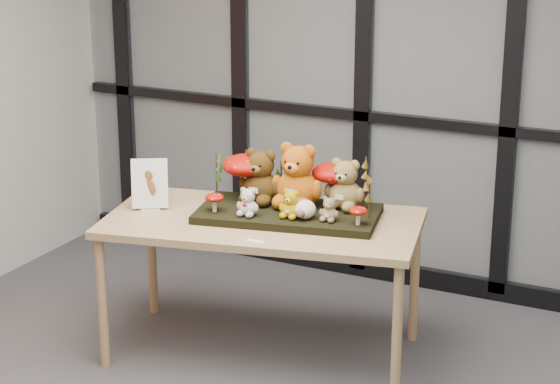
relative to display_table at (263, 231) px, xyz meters
The scene contains 22 objects.
room_shell 1.64m from the display_table, 67.70° to the right, with size 5.00×5.00×5.00m.
glass_partition 1.53m from the display_table, 68.45° to the left, with size 4.90×0.06×2.78m.
display_table is the anchor object (origin of this frame).
diorama_tray 0.16m from the display_table, 38.67° to the left, with size 0.93×0.47×0.04m, color black.
bear_pooh_yellow 0.36m from the display_table, 53.73° to the left, with size 0.29×0.26×0.38m, color #B2560E, non-canonical shape.
bear_brown_medium 0.32m from the display_table, 119.78° to the left, with size 0.24×0.22×0.32m, color #40290C, non-canonical shape.
bear_tan_back 0.50m from the display_table, 35.54° to the left, with size 0.22×0.20×0.29m, color olive, non-canonical shape.
bear_small_yellow 0.25m from the display_table, ahead, with size 0.12×0.11×0.16m, color #BA9509, non-canonical shape.
bear_white_bow 0.21m from the display_table, 117.65° to the right, with size 0.12×0.11×0.16m, color beige, non-canonical shape.
bear_beige_small 0.40m from the display_table, ahead, with size 0.11×0.10×0.14m, color #8C7452, non-canonical shape.
plush_cream_hedgehog 0.29m from the display_table, ahead, with size 0.08×0.07×0.11m, color white, non-canonical shape.
mushroom_back_left 0.34m from the display_table, 140.16° to the left, with size 0.24×0.24×0.27m, color #980C04, non-canonical shape.
mushroom_back_right 0.45m from the display_table, 45.64° to the left, with size 0.22×0.22×0.25m, color #980C04, non-canonical shape.
mushroom_front_left 0.29m from the display_table, 155.62° to the right, with size 0.10×0.10×0.11m, color #980C04, non-canonical shape.
mushroom_front_right 0.54m from the display_table, ahead, with size 0.09×0.09×0.10m, color #980C04, non-canonical shape.
sprig_green_far_left 0.42m from the display_table, 161.14° to the left, with size 0.05×0.05×0.24m, color black, non-canonical shape.
sprig_green_mid_left 0.37m from the display_table, 135.46° to the left, with size 0.05×0.05×0.26m, color black, non-canonical shape.
sprig_dry_far_right 0.59m from the display_table, 29.86° to the left, with size 0.05×0.05×0.29m, color brown, non-canonical shape.
sprig_dry_mid_right 0.59m from the display_table, 16.34° to the left, with size 0.05×0.05×0.24m, color brown, non-canonical shape.
sprig_green_centre 0.32m from the display_table, 92.83° to the left, with size 0.05×0.05×0.21m, color black, non-canonical shape.
sign_holder 0.65m from the display_table, 169.64° to the right, with size 0.19×0.15×0.27m.
label_card 0.33m from the display_table, 69.01° to the right, with size 0.09×0.03×0.00m, color white.
Camera 1 is at (1.76, -3.19, 2.47)m, focal length 65.00 mm.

